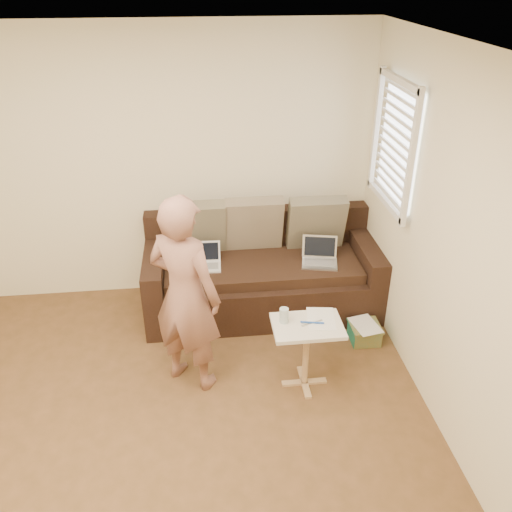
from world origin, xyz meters
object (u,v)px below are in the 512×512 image
(person, at_px, (185,295))
(striped_box, at_px, (364,332))
(laptop_silver, at_px, (320,265))
(drinking_glass, at_px, (284,315))
(sofa, at_px, (262,269))
(side_table, at_px, (306,355))
(laptop_white, at_px, (205,268))

(person, relative_size, striped_box, 6.06)
(laptop_silver, xyz_separation_m, person, (-1.23, -0.83, 0.29))
(person, relative_size, drinking_glass, 13.57)
(sofa, xyz_separation_m, side_table, (0.21, -1.14, -0.13))
(sofa, distance_m, side_table, 1.17)
(sofa, relative_size, laptop_white, 7.45)
(laptop_silver, bearing_deg, laptop_white, -170.95)
(person, height_order, drinking_glass, person)
(side_table, xyz_separation_m, striped_box, (0.64, 0.49, -0.21))
(sofa, relative_size, laptop_silver, 6.77)
(sofa, xyz_separation_m, striped_box, (0.85, -0.65, -0.34))
(person, bearing_deg, laptop_silver, -112.65)
(laptop_white, xyz_separation_m, side_table, (0.75, -1.06, -0.23))
(person, xyz_separation_m, striped_box, (1.55, 0.32, -0.73))
(person, distance_m, side_table, 1.06)
(laptop_silver, xyz_separation_m, drinking_glass, (-0.49, -0.95, 0.13))
(striped_box, bearing_deg, laptop_silver, 122.60)
(sofa, relative_size, drinking_glass, 18.33)
(sofa, distance_m, laptop_white, 0.56)
(laptop_white, bearing_deg, striped_box, -19.64)
(drinking_glass, bearing_deg, striped_box, 28.22)
(sofa, xyz_separation_m, drinking_glass, (0.03, -1.09, 0.22))
(striped_box, bearing_deg, person, -168.26)
(side_table, relative_size, striped_box, 2.19)
(laptop_white, height_order, side_table, laptop_white)
(side_table, height_order, drinking_glass, drinking_glass)
(sofa, height_order, striped_box, sofa)
(striped_box, bearing_deg, laptop_white, 157.74)
(person, bearing_deg, laptop_white, -66.89)
(person, xyz_separation_m, drinking_glass, (0.73, -0.12, -0.16))
(laptop_silver, xyz_separation_m, side_table, (-0.32, -1.00, -0.23))
(sofa, xyz_separation_m, laptop_silver, (0.53, -0.14, 0.10))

